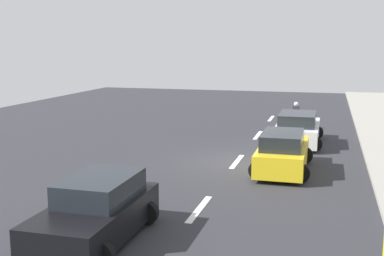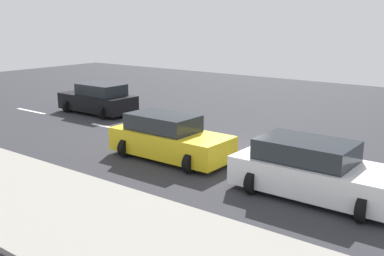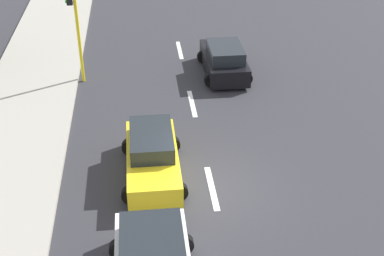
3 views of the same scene
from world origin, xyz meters
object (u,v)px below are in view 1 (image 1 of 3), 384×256
object	(u,v)px
motorcycle	(296,117)
car_yellow_cab	(283,153)
car_black	(97,212)
car_white	(298,129)

from	to	relation	value
motorcycle	car_yellow_cab	bearing A→B (deg)	-89.11
car_yellow_cab	car_black	distance (m)	8.66
car_white	car_yellow_cab	distance (m)	5.31
car_white	motorcycle	size ratio (longest dim) A/B	2.95
car_yellow_cab	motorcycle	distance (m)	9.56
car_black	motorcycle	xyz separation A→B (m)	(3.58, 17.38, -0.07)
car_yellow_cab	motorcycle	xyz separation A→B (m)	(-0.15, 9.56, -0.07)
car_black	motorcycle	world-z (taller)	motorcycle
motorcycle	car_white	bearing A→B (deg)	-85.23
car_white	motorcycle	world-z (taller)	motorcycle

